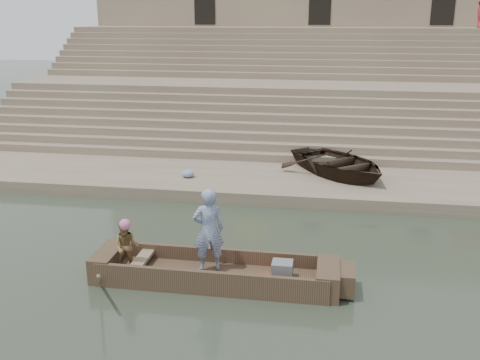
% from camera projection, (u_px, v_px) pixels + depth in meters
% --- Properties ---
extents(ground, '(120.00, 120.00, 0.00)m').
position_uv_depth(ground, '(373.00, 311.00, 11.31)').
color(ground, '#293427').
rests_on(ground, ground).
extents(lower_landing, '(32.00, 4.00, 0.40)m').
position_uv_depth(lower_landing, '(359.00, 187.00, 18.80)').
color(lower_landing, gray).
rests_on(lower_landing, ground).
extents(mid_landing, '(32.00, 3.00, 2.80)m').
position_uv_depth(mid_landing, '(354.00, 115.00, 25.54)').
color(mid_landing, gray).
rests_on(mid_landing, ground).
extents(upper_landing, '(32.00, 3.00, 5.20)m').
position_uv_depth(upper_landing, '(351.00, 74.00, 31.80)').
color(upper_landing, gray).
rests_on(upper_landing, ground).
extents(ghat_steps, '(32.00, 11.00, 5.20)m').
position_uv_depth(ghat_steps, '(353.00, 101.00, 27.02)').
color(ghat_steps, gray).
rests_on(ghat_steps, ground).
extents(building_wall, '(32.00, 5.07, 11.20)m').
position_uv_depth(building_wall, '(352.00, 19.00, 34.71)').
color(building_wall, gray).
rests_on(building_wall, ground).
extents(main_rowboat, '(5.00, 1.30, 0.22)m').
position_uv_depth(main_rowboat, '(215.00, 278.00, 12.51)').
color(main_rowboat, brown).
rests_on(main_rowboat, ground).
extents(rowboat_trim, '(6.04, 2.63, 1.86)m').
position_uv_depth(rowboat_trim, '(223.00, 271.00, 12.42)').
color(rowboat_trim, brown).
rests_on(rowboat_trim, ground).
extents(standing_man, '(0.83, 0.69, 1.96)m').
position_uv_depth(standing_man, '(208.00, 230.00, 12.38)').
color(standing_man, navy).
rests_on(standing_man, main_rowboat).
extents(rowing_man, '(0.64, 0.52, 1.19)m').
position_uv_depth(rowing_man, '(126.00, 247.00, 12.44)').
color(rowing_man, '#287836').
rests_on(rowing_man, main_rowboat).
extents(television, '(0.46, 0.42, 0.40)m').
position_uv_depth(television, '(282.00, 270.00, 12.18)').
color(television, slate).
rests_on(television, main_rowboat).
extents(beached_rowboat, '(5.05, 5.21, 0.88)m').
position_uv_depth(beached_rowboat, '(339.00, 163.00, 19.40)').
color(beached_rowboat, '#2D2116').
rests_on(beached_rowboat, lower_landing).
extents(cloth_bundles, '(6.47, 1.60, 0.26)m').
position_uv_depth(cloth_bundles, '(275.00, 173.00, 19.28)').
color(cloth_bundles, '#3F5999').
rests_on(cloth_bundles, lower_landing).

